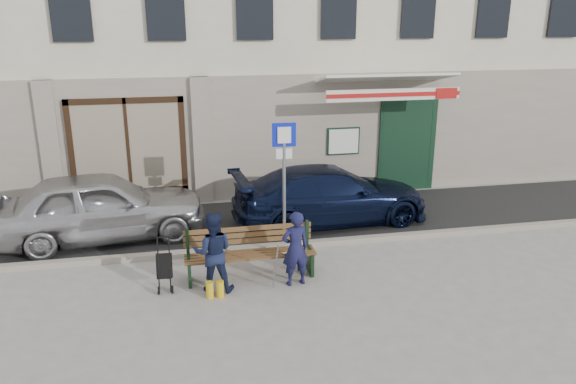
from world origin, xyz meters
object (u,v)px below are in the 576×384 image
object	(u,v)px
car_silver	(101,206)
man	(295,249)
car_navy	(331,195)
parking_sign	(284,165)
bench	(248,254)
stroller	(164,267)
woman	(213,252)

from	to	relation	value
car_silver	man	world-z (taller)	car_silver
car_navy	parking_sign	xyz separation A→B (m)	(-1.31, -1.10, 1.08)
car_silver	man	xyz separation A→B (m)	(3.64, -2.91, -0.05)
bench	man	world-z (taller)	man
parking_sign	stroller	size ratio (longest dim) A/B	2.74
car_silver	bench	world-z (taller)	car_silver
car_silver	bench	xyz separation A→B (m)	(2.84, -2.46, -0.29)
man	woman	distance (m)	1.45
car_navy	parking_sign	world-z (taller)	parking_sign
car_silver	car_navy	size ratio (longest dim) A/B	0.96
man	stroller	size ratio (longest dim) A/B	1.46
car_navy	woman	distance (m)	4.11
man	bench	bearing A→B (deg)	-39.70
man	stroller	world-z (taller)	man
bench	car_silver	bearing A→B (deg)	139.13
bench	woman	size ratio (longest dim) A/B	1.66
car_silver	woman	world-z (taller)	car_silver
car_silver	car_navy	distance (m)	5.11
man	car_silver	bearing A→B (deg)	-48.93
stroller	woman	bearing A→B (deg)	-10.65
car_silver	stroller	bearing A→B (deg)	-160.81
parking_sign	woman	distance (m)	2.61
car_silver	woman	distance (m)	3.59
parking_sign	man	distance (m)	2.13
car_silver	stroller	size ratio (longest dim) A/B	4.61
woman	car_silver	bearing A→B (deg)	-44.38
bench	stroller	size ratio (longest dim) A/B	2.53
car_navy	man	xyz separation A→B (m)	(-1.47, -2.94, 0.03)
car_silver	parking_sign	world-z (taller)	parking_sign
man	stroller	xyz separation A→B (m)	(-2.30, 0.27, -0.27)
woman	stroller	xyz separation A→B (m)	(-0.85, 0.21, -0.30)
car_navy	man	distance (m)	3.29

